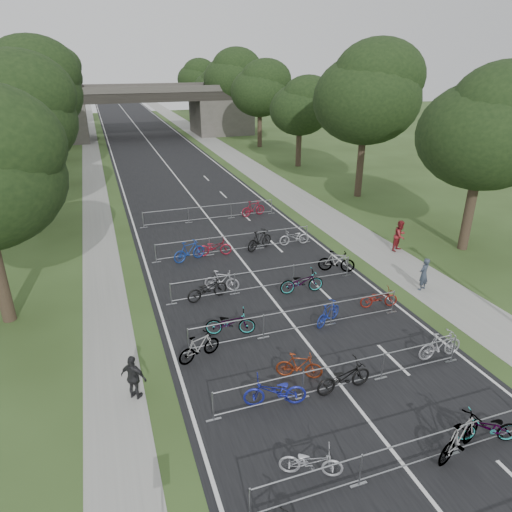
% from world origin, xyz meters
% --- Properties ---
extents(road, '(11.00, 140.00, 0.01)m').
position_xyz_m(road, '(0.00, 50.00, 0.01)').
color(road, black).
rests_on(road, ground).
extents(sidewalk_right, '(3.00, 140.00, 0.01)m').
position_xyz_m(sidewalk_right, '(8.00, 50.00, 0.01)').
color(sidewalk_right, gray).
rests_on(sidewalk_right, ground).
extents(sidewalk_left, '(2.00, 140.00, 0.01)m').
position_xyz_m(sidewalk_left, '(-7.50, 50.00, 0.01)').
color(sidewalk_left, gray).
rests_on(sidewalk_left, ground).
extents(lane_markings, '(0.12, 140.00, 0.00)m').
position_xyz_m(lane_markings, '(0.00, 50.00, 0.00)').
color(lane_markings, silver).
rests_on(lane_markings, ground).
extents(overpass_bridge, '(31.00, 8.00, 7.05)m').
position_xyz_m(overpass_bridge, '(0.00, 65.00, 3.53)').
color(overpass_bridge, '#47453F').
rests_on(overpass_bridge, ground).
extents(tree_right_0, '(7.17, 7.17, 10.93)m').
position_xyz_m(tree_right_0, '(13.11, 15.93, 6.92)').
color(tree_right_0, '#33261C').
rests_on(tree_right_0, ground).
extents(tree_left_1, '(7.56, 7.56, 11.53)m').
position_xyz_m(tree_left_1, '(-11.39, 27.93, 7.30)').
color(tree_left_1, '#33261C').
rests_on(tree_left_1, ground).
extents(tree_right_1, '(8.18, 8.18, 12.47)m').
position_xyz_m(tree_right_1, '(13.11, 27.93, 7.90)').
color(tree_right_1, '#33261C').
rests_on(tree_right_1, ground).
extents(tree_left_2, '(8.40, 8.40, 12.81)m').
position_xyz_m(tree_left_2, '(-11.39, 39.93, 8.12)').
color(tree_left_2, '#33261C').
rests_on(tree_left_2, ground).
extents(tree_right_2, '(6.16, 6.16, 9.39)m').
position_xyz_m(tree_right_2, '(13.11, 39.93, 5.95)').
color(tree_right_2, '#33261C').
rests_on(tree_right_2, ground).
extents(tree_left_3, '(6.72, 6.72, 10.25)m').
position_xyz_m(tree_left_3, '(-11.39, 51.93, 6.49)').
color(tree_left_3, '#33261C').
rests_on(tree_left_3, ground).
extents(tree_right_3, '(7.17, 7.17, 10.93)m').
position_xyz_m(tree_right_3, '(13.11, 51.93, 6.92)').
color(tree_right_3, '#33261C').
rests_on(tree_right_3, ground).
extents(tree_left_4, '(7.56, 7.56, 11.53)m').
position_xyz_m(tree_left_4, '(-11.39, 63.93, 7.30)').
color(tree_left_4, '#33261C').
rests_on(tree_left_4, ground).
extents(tree_right_4, '(8.18, 8.18, 12.47)m').
position_xyz_m(tree_right_4, '(13.11, 63.93, 7.90)').
color(tree_right_4, '#33261C').
rests_on(tree_right_4, ground).
extents(tree_left_5, '(8.40, 8.40, 12.81)m').
position_xyz_m(tree_left_5, '(-11.39, 75.93, 8.12)').
color(tree_left_5, '#33261C').
rests_on(tree_left_5, ground).
extents(tree_right_5, '(6.16, 6.16, 9.39)m').
position_xyz_m(tree_right_5, '(13.11, 75.93, 5.95)').
color(tree_right_5, '#33261C').
rests_on(tree_right_5, ground).
extents(tree_left_6, '(6.72, 6.72, 10.25)m').
position_xyz_m(tree_left_6, '(-11.39, 87.93, 6.49)').
color(tree_left_6, '#33261C').
rests_on(tree_left_6, ground).
extents(tree_right_6, '(7.17, 7.17, 10.93)m').
position_xyz_m(tree_right_6, '(13.11, 87.93, 6.92)').
color(tree_right_6, '#33261C').
rests_on(tree_right_6, ground).
extents(barrier_row_1, '(9.70, 0.08, 1.10)m').
position_xyz_m(barrier_row_1, '(0.00, 3.60, 0.55)').
color(barrier_row_1, '#93959A').
rests_on(barrier_row_1, ground).
extents(barrier_row_2, '(9.70, 0.08, 1.10)m').
position_xyz_m(barrier_row_2, '(0.00, 7.20, 0.55)').
color(barrier_row_2, '#93959A').
rests_on(barrier_row_2, ground).
extents(barrier_row_3, '(9.70, 0.08, 1.10)m').
position_xyz_m(barrier_row_3, '(0.00, 11.00, 0.55)').
color(barrier_row_3, '#93959A').
rests_on(barrier_row_3, ground).
extents(barrier_row_4, '(9.70, 0.08, 1.10)m').
position_xyz_m(barrier_row_4, '(0.00, 15.00, 0.55)').
color(barrier_row_4, '#93959A').
rests_on(barrier_row_4, ground).
extents(barrier_row_5, '(9.70, 0.08, 1.10)m').
position_xyz_m(barrier_row_5, '(0.00, 20.00, 0.55)').
color(barrier_row_5, '#93959A').
rests_on(barrier_row_5, ground).
extents(barrier_row_6, '(9.70, 0.08, 1.10)m').
position_xyz_m(barrier_row_6, '(0.00, 26.00, 0.55)').
color(barrier_row_6, '#93959A').
rests_on(barrier_row_6, ground).
extents(bike_5, '(1.84, 1.30, 0.92)m').
position_xyz_m(bike_5, '(-2.60, 4.35, 0.46)').
color(bike_5, '#B1B2B9').
rests_on(bike_5, ground).
extents(bike_6, '(2.16, 1.23, 1.25)m').
position_xyz_m(bike_6, '(1.70, 3.59, 0.63)').
color(bike_6, '#93959A').
rests_on(bike_6, ground).
extents(bike_7, '(2.03, 1.26, 1.01)m').
position_xyz_m(bike_7, '(2.82, 3.70, 0.50)').
color(bike_7, '#93959A').
rests_on(bike_7, ground).
extents(bike_8, '(2.19, 1.22, 1.09)m').
position_xyz_m(bike_8, '(-2.53, 7.20, 0.55)').
color(bike_8, navy).
rests_on(bike_8, ground).
extents(bike_9, '(1.70, 1.18, 1.00)m').
position_xyz_m(bike_9, '(-1.20, 8.23, 0.50)').
color(bike_9, maroon).
rests_on(bike_9, ground).
extents(bike_10, '(2.12, 0.86, 1.09)m').
position_xyz_m(bike_10, '(-0.06, 7.11, 0.55)').
color(bike_10, black).
rests_on(bike_10, ground).
extents(bike_11, '(1.89, 0.57, 1.13)m').
position_xyz_m(bike_11, '(4.30, 7.55, 0.56)').
color(bike_11, '#94959B').
rests_on(bike_11, ground).
extents(bike_12, '(1.85, 1.08, 1.07)m').
position_xyz_m(bike_12, '(-4.30, 10.47, 0.54)').
color(bike_12, '#93959A').
rests_on(bike_12, ground).
extents(bike_13, '(2.17, 1.25, 1.08)m').
position_xyz_m(bike_13, '(-2.71, 11.73, 0.54)').
color(bike_13, '#93959A').
rests_on(bike_13, ground).
extents(bike_14, '(1.71, 1.25, 1.02)m').
position_xyz_m(bike_14, '(1.46, 11.12, 0.51)').
color(bike_14, navy).
rests_on(bike_14, ground).
extents(bike_15, '(1.84, 0.94, 0.92)m').
position_xyz_m(bike_15, '(4.30, 11.64, 0.46)').
color(bike_15, maroon).
rests_on(bike_15, ground).
extents(bike_16, '(2.16, 1.16, 1.07)m').
position_xyz_m(bike_16, '(-2.90, 14.94, 0.54)').
color(bike_16, black).
rests_on(bike_16, ground).
extents(bike_17, '(1.78, 1.21, 1.05)m').
position_xyz_m(bike_17, '(-2.02, 15.59, 0.52)').
color(bike_17, '#9E9EA5').
rests_on(bike_17, ground).
extents(bike_18, '(2.22, 0.96, 1.13)m').
position_xyz_m(bike_18, '(1.56, 14.09, 0.57)').
color(bike_18, '#93959A').
rests_on(bike_18, ground).
extents(bike_19, '(1.96, 1.38, 1.16)m').
position_xyz_m(bike_19, '(4.30, 15.64, 0.58)').
color(bike_19, '#93959A').
rests_on(bike_19, ground).
extents(bike_20, '(2.04, 1.14, 1.18)m').
position_xyz_m(bike_20, '(-2.79, 19.61, 0.59)').
color(bike_20, navy).
rests_on(bike_20, ground).
extents(bike_21, '(2.06, 0.99, 1.04)m').
position_xyz_m(bike_21, '(-1.27, 19.87, 0.52)').
color(bike_21, maroon).
rests_on(bike_21, ground).
extents(bike_22, '(2.05, 1.42, 1.21)m').
position_xyz_m(bike_22, '(1.48, 19.88, 0.60)').
color(bike_22, black).
rests_on(bike_22, ground).
extents(bike_23, '(1.90, 0.78, 0.98)m').
position_xyz_m(bike_23, '(3.72, 19.88, 0.49)').
color(bike_23, '#A7A8AE').
rests_on(bike_23, ground).
extents(bike_27, '(1.94, 0.88, 1.13)m').
position_xyz_m(bike_27, '(3.16, 25.92, 0.56)').
color(bike_27, maroon).
rests_on(bike_27, ground).
extents(pedestrian_a, '(0.71, 0.59, 1.66)m').
position_xyz_m(pedestrian_a, '(7.29, 12.40, 0.83)').
color(pedestrian_a, '#2E3645').
rests_on(pedestrian_a, ground).
extents(pedestrian_b, '(1.11, 1.01, 1.85)m').
position_xyz_m(pedestrian_b, '(9.20, 17.01, 0.92)').
color(pedestrian_b, maroon).
rests_on(pedestrian_b, ground).
extents(pedestrian_c, '(0.99, 0.92, 1.63)m').
position_xyz_m(pedestrian_c, '(-6.80, 9.09, 0.82)').
color(pedestrian_c, black).
rests_on(pedestrian_c, ground).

